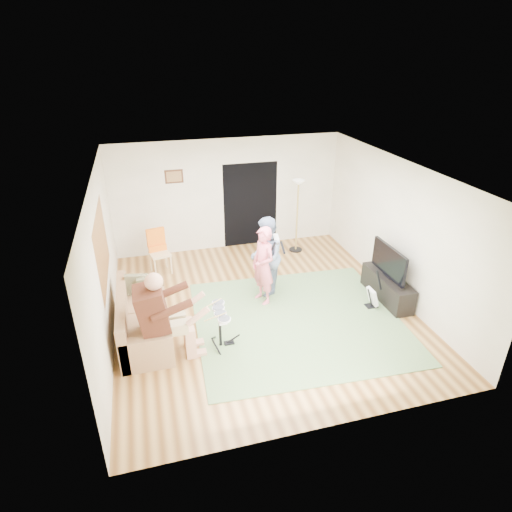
% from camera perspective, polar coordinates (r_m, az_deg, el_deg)
% --- Properties ---
extents(floor, '(6.00, 6.00, 0.00)m').
position_cam_1_polar(floor, '(8.36, 0.84, -6.97)').
color(floor, brown).
rests_on(floor, ground).
extents(walls, '(5.50, 6.00, 2.70)m').
position_cam_1_polar(walls, '(7.70, 0.91, 1.47)').
color(walls, silver).
rests_on(walls, floor).
extents(ceiling, '(6.00, 6.00, 0.00)m').
position_cam_1_polar(ceiling, '(7.25, 0.98, 11.21)').
color(ceiling, white).
rests_on(ceiling, walls).
extents(window_blinds, '(0.00, 2.05, 2.05)m').
position_cam_1_polar(window_blinds, '(7.59, -19.86, 1.07)').
color(window_blinds, '#9A612F').
rests_on(window_blinds, walls).
extents(doorway, '(2.10, 0.00, 2.10)m').
position_cam_1_polar(doorway, '(10.63, -0.75, 6.83)').
color(doorway, black).
rests_on(doorway, walls).
extents(picture_frame, '(0.42, 0.03, 0.32)m').
position_cam_1_polar(picture_frame, '(10.09, -10.88, 10.37)').
color(picture_frame, '#3F2314').
rests_on(picture_frame, walls).
extents(area_rug, '(3.90, 3.66, 0.02)m').
position_cam_1_polar(area_rug, '(8.05, 5.59, -8.51)').
color(area_rug, '#597B4B').
rests_on(area_rug, floor).
extents(sofa, '(0.83, 2.01, 0.81)m').
position_cam_1_polar(sofa, '(7.75, -15.23, -8.57)').
color(sofa, '#9B734D').
rests_on(sofa, floor).
extents(drummer, '(1.00, 0.56, 1.53)m').
position_cam_1_polar(drummer, '(7.03, -11.77, -8.90)').
color(drummer, '#492114').
rests_on(drummer, sofa).
extents(drum_kit, '(0.40, 0.71, 0.73)m').
position_cam_1_polar(drum_kit, '(7.25, -4.80, -9.82)').
color(drum_kit, black).
rests_on(drum_kit, floor).
extents(singer, '(0.55, 0.67, 1.57)m').
position_cam_1_polar(singer, '(8.19, 0.97, -1.32)').
color(singer, '#E8657B').
rests_on(singer, floor).
extents(microphone, '(0.06, 0.06, 0.24)m').
position_cam_1_polar(microphone, '(8.08, 2.36, 1.30)').
color(microphone, black).
rests_on(microphone, singer).
extents(guitarist, '(0.81, 0.93, 1.62)m').
position_cam_1_polar(guitarist, '(8.50, 1.35, -0.08)').
color(guitarist, '#7083A4').
rests_on(guitarist, floor).
extents(guitar_held, '(0.24, 0.61, 0.26)m').
position_cam_1_polar(guitar_held, '(8.43, 2.68, 1.86)').
color(guitar_held, white).
rests_on(guitar_held, guitarist).
extents(guitar_spare, '(0.29, 0.26, 0.81)m').
position_cam_1_polar(guitar_spare, '(8.58, 15.30, -5.23)').
color(guitar_spare, black).
rests_on(guitar_spare, floor).
extents(torchiere_lamp, '(0.32, 0.32, 1.79)m').
position_cam_1_polar(torchiere_lamp, '(10.25, 5.58, 7.02)').
color(torchiere_lamp, black).
rests_on(torchiere_lamp, floor).
extents(dining_chair, '(0.51, 0.53, 0.99)m').
position_cam_1_polar(dining_chair, '(9.74, -12.66, -0.16)').
color(dining_chair, beige).
rests_on(dining_chair, floor).
extents(tv_cabinet, '(0.40, 1.40, 0.50)m').
position_cam_1_polar(tv_cabinet, '(8.92, 17.09, -4.06)').
color(tv_cabinet, black).
rests_on(tv_cabinet, floor).
extents(television, '(0.06, 1.11, 0.60)m').
position_cam_1_polar(television, '(8.62, 17.32, -0.66)').
color(television, black).
rests_on(television, tv_cabinet).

